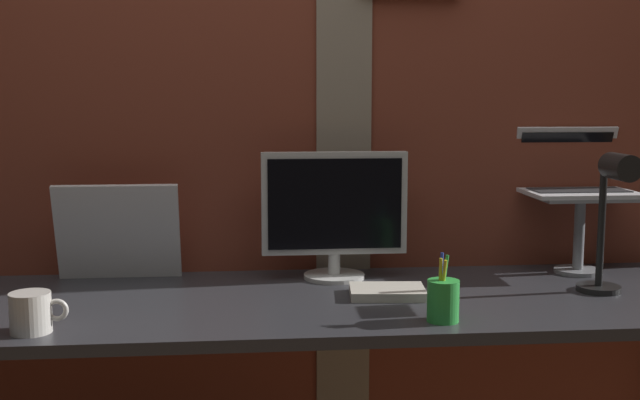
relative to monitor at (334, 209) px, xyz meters
The scene contains 10 objects.
brick_wall_back 0.43m from the monitor, 117.42° to the left, with size 3.69×0.16×2.63m.
desk 0.35m from the monitor, 103.56° to the right, with size 2.40×0.69×0.73m.
monitor is the anchor object (origin of this frame).
laptop_stand 0.75m from the monitor, ahead, with size 0.28×0.22×0.24m.
laptop 0.75m from the monitor, ahead, with size 0.32×0.29×0.20m.
whiteboard_panel 0.63m from the monitor, behind, with size 0.35×0.02×0.29m, color white.
desk_lamp 0.76m from the monitor, 21.19° to the right, with size 0.12×0.20×0.39m.
pen_cup 0.53m from the monitor, 65.75° to the right, with size 0.08×0.08×0.17m.
coffee_mug 0.89m from the monitor, 148.06° to the right, with size 0.13×0.09×0.09m.
paper_clutter_stack 0.32m from the monitor, 61.78° to the right, with size 0.20×0.14×0.02m, color silver.
Camera 1 is at (-0.16, -1.98, 1.27)m, focal length 44.18 mm.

